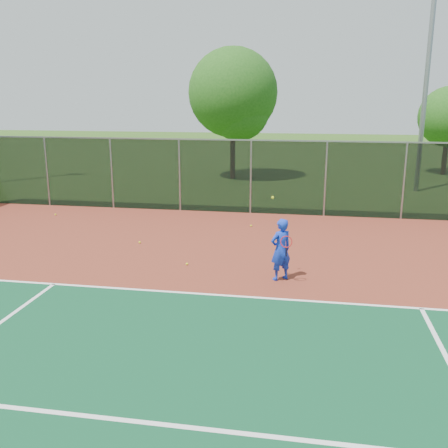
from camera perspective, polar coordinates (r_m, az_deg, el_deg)
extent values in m
plane|color=#2A4F16|center=(9.39, 12.86, -16.06)|extent=(120.00, 120.00, 0.00)
cube|color=maroon|center=(11.16, 12.38, -10.85)|extent=(30.00, 20.00, 0.02)
cube|color=white|center=(12.33, 21.63, -8.97)|extent=(22.00, 0.10, 0.00)
cube|color=black|center=(20.37, 11.52, 5.05)|extent=(30.00, 0.04, 3.00)
cube|color=gray|center=(20.19, 11.73, 9.25)|extent=(30.00, 0.06, 0.06)
imported|color=#1534C6|center=(13.06, 6.51, -2.91)|extent=(0.72, 0.68, 1.65)
cylinder|color=black|center=(12.81, 7.11, -3.19)|extent=(0.03, 0.15, 0.27)
torus|color=#A51414|center=(12.63, 7.13, -2.03)|extent=(0.30, 0.13, 0.29)
sphere|color=yellow|center=(12.85, 5.59, 3.03)|extent=(0.07, 0.07, 0.07)
sphere|color=yellow|center=(21.43, -18.70, 1.04)|extent=(0.07, 0.07, 0.07)
sphere|color=yellow|center=(18.56, 3.12, -0.19)|extent=(0.07, 0.07, 0.07)
sphere|color=yellow|center=(14.36, -4.25, -4.57)|extent=(0.07, 0.07, 0.07)
sphere|color=yellow|center=(16.65, -9.62, -2.08)|extent=(0.07, 0.07, 0.07)
cylinder|color=gray|center=(27.20, 22.29, 16.63)|extent=(0.24, 0.24, 12.56)
cylinder|color=#3A2315|center=(29.66, 1.00, 7.99)|extent=(0.30, 0.30, 2.87)
sphere|color=#1D4C14|center=(29.48, 1.03, 14.79)|extent=(5.11, 5.11, 5.11)
sphere|color=#1D4C14|center=(29.14, 1.72, 12.91)|extent=(3.51, 3.51, 3.51)
cylinder|color=#3A2315|center=(34.16, 23.89, 6.93)|extent=(0.30, 0.30, 2.06)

